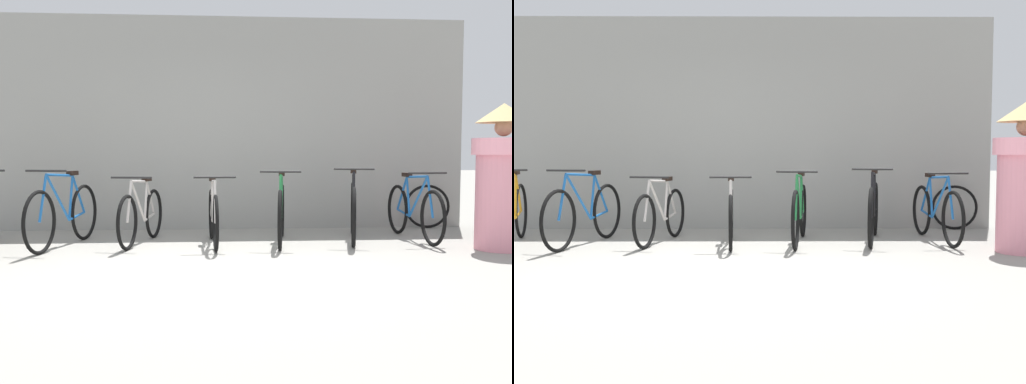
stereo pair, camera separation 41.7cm
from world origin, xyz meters
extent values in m
plane|color=gray|center=(0.00, 0.00, 0.00)|extent=(60.00, 60.00, 0.00)
cube|color=gray|center=(0.00, 3.07, 1.46)|extent=(7.07, 0.20, 2.92)
torus|color=black|center=(-2.65, 2.07, 0.34)|extent=(0.18, 0.67, 0.68)
cylinder|color=orange|center=(-2.59, 1.75, 0.54)|extent=(0.05, 0.13, 0.51)
cylinder|color=orange|center=(-2.61, 1.89, 0.31)|extent=(0.11, 0.38, 0.08)
cylinder|color=orange|center=(-2.63, 1.94, 0.57)|extent=(0.09, 0.30, 0.47)
cube|color=black|center=(-2.60, 1.80, 0.83)|extent=(0.11, 0.19, 0.05)
torus|color=black|center=(-1.81, 0.99, 0.34)|extent=(0.19, 0.67, 0.68)
torus|color=black|center=(-1.58, 2.04, 0.34)|extent=(0.19, 0.67, 0.68)
cylinder|color=#1959A5|center=(-1.72, 1.40, 0.56)|extent=(0.15, 0.53, 0.56)
cylinder|color=#1959A5|center=(-1.65, 1.70, 0.54)|extent=(0.06, 0.14, 0.51)
cylinder|color=#1959A5|center=(-1.71, 1.45, 0.81)|extent=(0.17, 0.62, 0.06)
cylinder|color=#1959A5|center=(-1.62, 1.84, 0.31)|extent=(0.12, 0.41, 0.08)
cylinder|color=#1959A5|center=(-1.61, 1.90, 0.57)|extent=(0.10, 0.32, 0.47)
cylinder|color=#1959A5|center=(-1.80, 1.07, 0.58)|extent=(0.07, 0.19, 0.50)
cube|color=black|center=(-1.64, 1.75, 0.82)|extent=(0.11, 0.19, 0.05)
cylinder|color=black|center=(-1.78, 1.14, 0.87)|extent=(0.45, 0.12, 0.02)
torus|color=black|center=(-0.94, 1.19, 0.30)|extent=(0.16, 0.61, 0.61)
torus|color=black|center=(-0.75, 2.14, 0.30)|extent=(0.16, 0.61, 0.61)
cylinder|color=beige|center=(-0.87, 1.56, 0.50)|extent=(0.13, 0.48, 0.51)
cylinder|color=beige|center=(-0.81, 1.83, 0.49)|extent=(0.05, 0.13, 0.46)
cylinder|color=beige|center=(-0.86, 1.61, 0.73)|extent=(0.14, 0.55, 0.06)
cylinder|color=beige|center=(-0.78, 1.96, 0.28)|extent=(0.10, 0.37, 0.07)
cylinder|color=beige|center=(-0.77, 2.01, 0.51)|extent=(0.09, 0.29, 0.43)
cylinder|color=beige|center=(-0.93, 1.26, 0.53)|extent=(0.06, 0.17, 0.45)
cube|color=black|center=(-0.80, 1.88, 0.75)|extent=(0.11, 0.19, 0.05)
cylinder|color=black|center=(-0.91, 1.34, 0.79)|extent=(0.46, 0.12, 0.02)
torus|color=black|center=(0.01, 1.02, 0.31)|extent=(0.07, 0.62, 0.62)
torus|color=black|center=(-0.03, 2.01, 0.31)|extent=(0.07, 0.62, 0.62)
cylinder|color=beige|center=(0.00, 1.40, 0.51)|extent=(0.05, 0.49, 0.51)
cylinder|color=beige|center=(-0.02, 1.69, 0.49)|extent=(0.03, 0.13, 0.47)
cylinder|color=beige|center=(-0.01, 1.45, 0.74)|extent=(0.05, 0.57, 0.06)
cylinder|color=beige|center=(-0.02, 1.82, 0.28)|extent=(0.05, 0.37, 0.07)
cylinder|color=beige|center=(-0.03, 1.87, 0.52)|extent=(0.04, 0.30, 0.43)
cylinder|color=beige|center=(0.01, 1.09, 0.53)|extent=(0.04, 0.18, 0.46)
cube|color=black|center=(-0.02, 1.74, 0.75)|extent=(0.08, 0.18, 0.05)
cylinder|color=black|center=(0.01, 1.17, 0.79)|extent=(0.46, 0.05, 0.02)
torus|color=black|center=(0.71, 1.09, 0.33)|extent=(0.13, 0.66, 0.66)
torus|color=black|center=(0.86, 2.14, 0.33)|extent=(0.13, 0.66, 0.66)
cylinder|color=#1E7238|center=(0.77, 1.50, 0.55)|extent=(0.10, 0.53, 0.55)
cylinder|color=#1E7238|center=(0.81, 1.80, 0.53)|extent=(0.05, 0.14, 0.50)
cylinder|color=#1E7238|center=(0.78, 1.55, 0.79)|extent=(0.11, 0.61, 0.06)
cylinder|color=#1E7238|center=(0.83, 1.95, 0.31)|extent=(0.08, 0.40, 0.08)
cylinder|color=#1E7238|center=(0.84, 2.00, 0.55)|extent=(0.07, 0.32, 0.46)
cylinder|color=#1E7238|center=(0.72, 1.17, 0.57)|extent=(0.05, 0.19, 0.49)
cube|color=black|center=(0.82, 1.85, 0.81)|extent=(0.09, 0.19, 0.05)
cylinder|color=black|center=(0.74, 1.25, 0.85)|extent=(0.46, 0.09, 0.02)
torus|color=black|center=(1.56, 1.21, 0.34)|extent=(0.20, 0.67, 0.68)
torus|color=black|center=(1.80, 2.28, 0.34)|extent=(0.20, 0.67, 0.68)
cylinder|color=black|center=(1.65, 1.62, 0.56)|extent=(0.15, 0.53, 0.57)
cylinder|color=black|center=(1.72, 1.93, 0.55)|extent=(0.06, 0.14, 0.52)
cylinder|color=black|center=(1.66, 1.68, 0.82)|extent=(0.17, 0.62, 0.06)
cylinder|color=black|center=(1.75, 2.08, 0.32)|extent=(0.12, 0.41, 0.08)
cylinder|color=black|center=(1.77, 2.13, 0.57)|extent=(0.10, 0.32, 0.48)
cylinder|color=black|center=(1.57, 1.29, 0.59)|extent=(0.07, 0.19, 0.50)
cube|color=black|center=(1.73, 1.98, 0.83)|extent=(0.11, 0.19, 0.05)
cylinder|color=black|center=(1.59, 1.37, 0.88)|extent=(0.45, 0.13, 0.02)
torus|color=black|center=(2.47, 1.22, 0.32)|extent=(0.08, 0.64, 0.64)
torus|color=black|center=(2.40, 2.30, 0.32)|extent=(0.08, 0.64, 0.64)
cylinder|color=#1959A5|center=(2.44, 1.64, 0.53)|extent=(0.06, 0.53, 0.53)
cylinder|color=#1959A5|center=(2.43, 1.95, 0.51)|extent=(0.04, 0.14, 0.49)
cylinder|color=#1959A5|center=(2.44, 1.69, 0.77)|extent=(0.07, 0.62, 0.06)
cylinder|color=#1959A5|center=(2.42, 2.10, 0.30)|extent=(0.05, 0.41, 0.08)
cylinder|color=#1959A5|center=(2.41, 2.15, 0.54)|extent=(0.05, 0.32, 0.45)
cylinder|color=#1959A5|center=(2.47, 1.30, 0.55)|extent=(0.04, 0.19, 0.48)
cube|color=black|center=(2.42, 2.00, 0.79)|extent=(0.08, 0.18, 0.05)
cylinder|color=black|center=(2.46, 1.38, 0.83)|extent=(0.46, 0.05, 0.02)
cylinder|color=pink|center=(3.13, 0.94, 0.61)|extent=(0.59, 0.59, 1.22)
cylinder|color=#FFA0B2|center=(3.13, 0.94, 1.13)|extent=(0.70, 0.70, 0.18)
sphere|color=tan|center=(3.13, 0.94, 1.33)|extent=(0.21, 0.21, 0.19)
cone|color=tan|center=(3.13, 0.94, 1.49)|extent=(0.63, 0.63, 0.21)
torus|color=black|center=(3.00, 2.83, 0.31)|extent=(0.61, 0.16, 0.61)
camera|label=1|loc=(-0.04, -5.34, 1.06)|focal=42.00mm
camera|label=2|loc=(0.38, -5.36, 1.06)|focal=42.00mm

